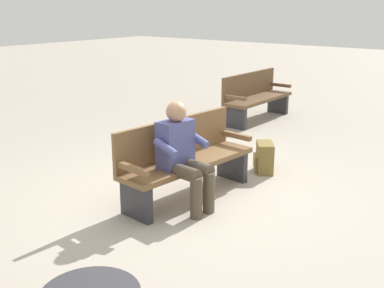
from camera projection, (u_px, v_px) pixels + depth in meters
ground_plane at (189, 197)px, 5.59m from camera, size 40.00×40.00×0.00m
bench_near at (184, 158)px, 5.50m from camera, size 1.83×0.63×0.90m
person_seated at (183, 153)px, 5.12m from camera, size 0.59×0.60×1.18m
backpack at (264, 158)px, 6.35m from camera, size 0.41×0.38×0.40m
bench_far at (255, 96)px, 9.13m from camera, size 1.80×0.49×0.90m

